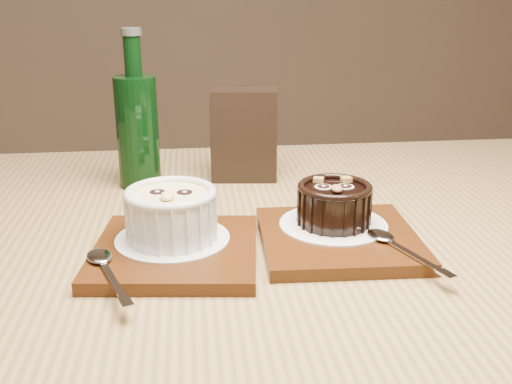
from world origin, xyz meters
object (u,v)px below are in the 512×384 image
(tray_left, at_px, (176,251))
(tray_right, at_px, (338,239))
(table, at_px, (242,297))
(ramekin_dark, at_px, (334,202))
(green_bottle, at_px, (137,127))
(ramekin_white, at_px, (171,212))
(condiment_stand, at_px, (244,134))

(tray_left, bearing_deg, tray_right, 0.65)
(table, height_order, ramekin_dark, ramekin_dark)
(ramekin_dark, bearing_deg, green_bottle, 142.62)
(green_bottle, bearing_deg, ramekin_dark, -45.30)
(tray_right, bearing_deg, tray_left, -179.35)
(table, distance_m, tray_right, 0.16)
(tray_left, relative_size, ramekin_white, 1.74)
(ramekin_dark, bearing_deg, condiment_stand, 114.28)
(table, distance_m, green_bottle, 0.30)
(ramekin_white, xyz_separation_m, condiment_stand, (0.12, 0.25, 0.02))
(condiment_stand, height_order, green_bottle, green_bottle)
(tray_left, bearing_deg, green_bottle, 98.92)
(ramekin_white, relative_size, tray_right, 0.58)
(green_bottle, bearing_deg, tray_right, -48.28)
(tray_right, xyz_separation_m, ramekin_dark, (0.00, 0.02, 0.04))
(condiment_stand, bearing_deg, tray_left, -113.60)
(table, relative_size, ramekin_dark, 14.00)
(table, bearing_deg, ramekin_white, -154.29)
(tray_left, distance_m, ramekin_dark, 0.20)
(ramekin_dark, xyz_separation_m, condiment_stand, (-0.07, 0.24, 0.03))
(tray_right, distance_m, ramekin_dark, 0.04)
(condiment_stand, bearing_deg, ramekin_dark, -73.64)
(table, height_order, tray_left, tray_left)
(ramekin_white, bearing_deg, ramekin_dark, 14.92)
(table, bearing_deg, ramekin_dark, -16.16)
(green_bottle, bearing_deg, table, -58.53)
(table, xyz_separation_m, tray_left, (-0.08, -0.06, 0.10))
(ramekin_dark, relative_size, green_bottle, 0.38)
(condiment_stand, bearing_deg, tray_right, -75.23)
(ramekin_white, relative_size, green_bottle, 0.45)
(condiment_stand, distance_m, green_bottle, 0.16)
(tray_right, bearing_deg, ramekin_white, 175.56)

